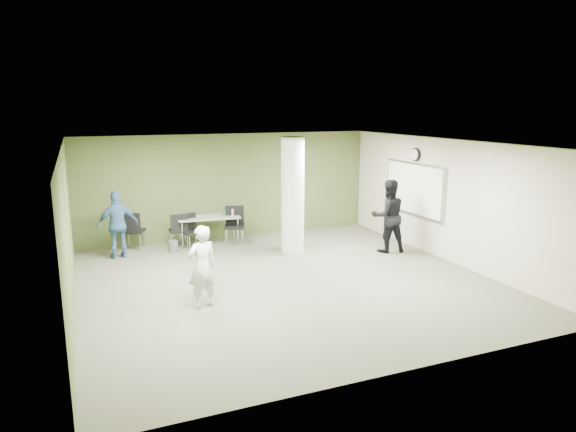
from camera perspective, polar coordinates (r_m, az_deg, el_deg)
name	(u,v)px	position (r m, az deg, el deg)	size (l,w,h in m)	color
floor	(285,281)	(10.59, -0.28, -7.24)	(8.00, 8.00, 0.00)	#545442
ceiling	(285,144)	(10.02, -0.30, 8.05)	(8.00, 8.00, 0.00)	white
wall_back	(230,186)	(13.94, -6.48, 3.33)	(8.00, 0.02, 2.80)	#445829
wall_left	(68,233)	(9.50, -23.27, -1.71)	(0.02, 8.00, 2.80)	#445829
wall_right_cream	(448,201)	(12.26, 17.32, 1.65)	(0.02, 8.00, 2.80)	beige
column	(293,195)	(12.40, 0.53, 2.32)	(0.56, 0.56, 2.80)	silver
whiteboard	(413,189)	(13.13, 13.77, 2.95)	(0.05, 2.30, 1.30)	silver
wall_clock	(415,155)	(13.02, 13.97, 6.65)	(0.06, 0.32, 0.32)	black
folding_table	(209,218)	(13.30, -8.75, -0.26)	(1.62, 0.82, 0.99)	gray
wastebasket	(173,246)	(12.93, -12.63, -3.29)	(0.24, 0.24, 0.28)	#4C4C4C
chair_back_left	(133,228)	(13.18, -16.88, -1.30)	(0.63, 0.63, 0.98)	black
chair_back_right	(179,228)	(13.15, -12.04, -1.31)	(0.46, 0.46, 0.89)	black
chair_table_left	(191,228)	(13.06, -10.76, -1.36)	(0.54, 0.54, 0.88)	black
chair_table_right	(234,222)	(13.26, -5.97, -0.71)	(0.64, 0.64, 1.00)	black
woman_white	(202,267)	(9.17, -9.53, -5.59)	(0.55, 0.36, 1.50)	silver
man_black	(388,216)	(12.71, 11.07, 0.00)	(0.87, 0.68, 1.79)	black
man_blue	(118,225)	(12.60, -18.37, -0.95)	(0.93, 0.39, 1.59)	#38618B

